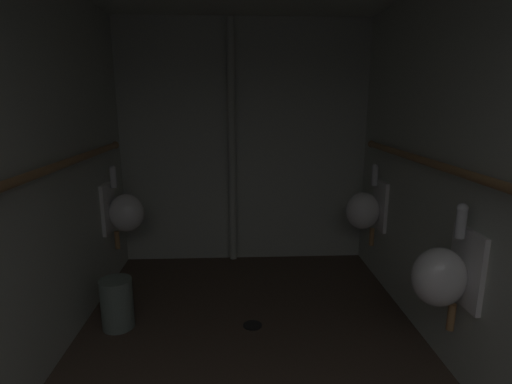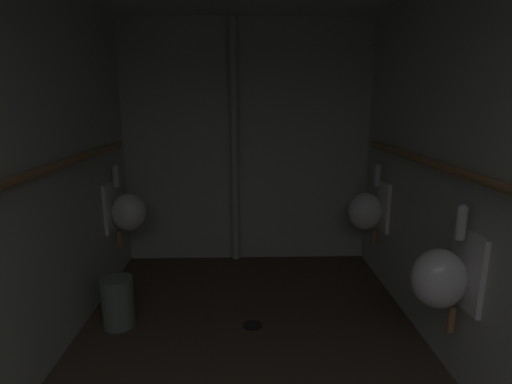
{
  "view_description": "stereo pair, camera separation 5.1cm",
  "coord_description": "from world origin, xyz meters",
  "px_view_note": "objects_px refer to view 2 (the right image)",
  "views": [
    {
      "loc": [
        -0.07,
        -0.13,
        1.61
      ],
      "look_at": [
        0.05,
        2.46,
        1.02
      ],
      "focal_mm": 27.81,
      "sensor_mm": 36.0,
      "label": 1
    },
    {
      "loc": [
        -0.02,
        -0.13,
        1.61
      ],
      "look_at": [
        0.05,
        2.46,
        1.02
      ],
      "focal_mm": 27.81,
      "sensor_mm": 36.0,
      "label": 2
    }
  ],
  "objects_px": {
    "floor_drain": "(253,325)",
    "waste_bin": "(118,302)",
    "urinal_left_mid": "(126,211)",
    "urinal_right_far": "(368,210)",
    "standpipe_back_wall": "(234,145)",
    "urinal_right_mid": "(443,277)"
  },
  "relations": [
    {
      "from": "urinal_right_mid",
      "to": "urinal_right_far",
      "type": "height_order",
      "value": "same"
    },
    {
      "from": "urinal_right_far",
      "to": "standpipe_back_wall",
      "type": "bearing_deg",
      "value": 158.12
    },
    {
      "from": "urinal_right_far",
      "to": "waste_bin",
      "type": "distance_m",
      "value": 2.2
    },
    {
      "from": "urinal_left_mid",
      "to": "urinal_right_far",
      "type": "height_order",
      "value": "same"
    },
    {
      "from": "urinal_right_far",
      "to": "standpipe_back_wall",
      "type": "relative_size",
      "value": 0.32
    },
    {
      "from": "urinal_right_mid",
      "to": "urinal_left_mid",
      "type": "bearing_deg",
      "value": 146.82
    },
    {
      "from": "urinal_left_mid",
      "to": "floor_drain",
      "type": "height_order",
      "value": "urinal_left_mid"
    },
    {
      "from": "urinal_left_mid",
      "to": "urinal_right_far",
      "type": "distance_m",
      "value": 2.14
    },
    {
      "from": "standpipe_back_wall",
      "to": "waste_bin",
      "type": "xyz_separation_m",
      "value": [
        -0.83,
        -1.19,
        -1.0
      ]
    },
    {
      "from": "floor_drain",
      "to": "waste_bin",
      "type": "height_order",
      "value": "waste_bin"
    },
    {
      "from": "urinal_right_far",
      "to": "standpipe_back_wall",
      "type": "distance_m",
      "value": 1.39
    },
    {
      "from": "urinal_right_mid",
      "to": "floor_drain",
      "type": "relative_size",
      "value": 5.39
    },
    {
      "from": "standpipe_back_wall",
      "to": "floor_drain",
      "type": "relative_size",
      "value": 16.64
    },
    {
      "from": "standpipe_back_wall",
      "to": "urinal_left_mid",
      "type": "bearing_deg",
      "value": -154.51
    },
    {
      "from": "urinal_left_mid",
      "to": "urinal_right_mid",
      "type": "bearing_deg",
      "value": -33.18
    },
    {
      "from": "urinal_right_far",
      "to": "urinal_left_mid",
      "type": "bearing_deg",
      "value": 179.29
    },
    {
      "from": "standpipe_back_wall",
      "to": "waste_bin",
      "type": "relative_size",
      "value": 6.29
    },
    {
      "from": "urinal_left_mid",
      "to": "floor_drain",
      "type": "bearing_deg",
      "value": -35.3
    },
    {
      "from": "urinal_right_mid",
      "to": "standpipe_back_wall",
      "type": "bearing_deg",
      "value": 122.76
    },
    {
      "from": "urinal_left_mid",
      "to": "standpipe_back_wall",
      "type": "bearing_deg",
      "value": 25.49
    },
    {
      "from": "standpipe_back_wall",
      "to": "floor_drain",
      "type": "bearing_deg",
      "value": -83.04
    },
    {
      "from": "waste_bin",
      "to": "urinal_right_far",
      "type": "bearing_deg",
      "value": 19.55
    }
  ]
}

